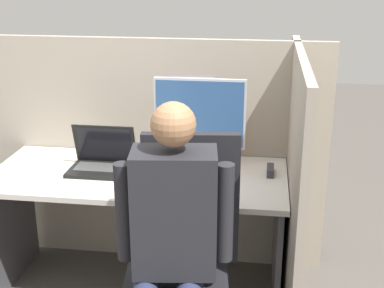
% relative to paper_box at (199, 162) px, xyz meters
% --- Properties ---
extents(cubicle_panel_back, '(2.12, 0.05, 1.41)m').
position_rel_paper_box_xyz_m(cubicle_panel_back, '(-0.32, 0.22, -0.05)').
color(cubicle_panel_back, gray).
rests_on(cubicle_panel_back, ground).
extents(cubicle_panel_right, '(0.04, 1.34, 1.41)m').
position_rel_paper_box_xyz_m(cubicle_panel_right, '(0.52, -0.23, -0.05)').
color(cubicle_panel_right, gray).
rests_on(cubicle_panel_right, ground).
extents(desk, '(1.62, 0.70, 0.73)m').
position_rel_paper_box_xyz_m(desk, '(-0.32, -0.16, -0.20)').
color(desk, beige).
rests_on(desk, ground).
extents(paper_box, '(0.32, 0.25, 0.06)m').
position_rel_paper_box_xyz_m(paper_box, '(0.00, 0.00, 0.00)').
color(paper_box, orange).
rests_on(paper_box, desk).
extents(monitor, '(0.50, 0.18, 0.45)m').
position_rel_paper_box_xyz_m(monitor, '(0.00, 0.00, 0.26)').
color(monitor, '#B2B2B7').
rests_on(monitor, paper_box).
extents(laptop, '(0.35, 0.24, 0.25)m').
position_rel_paper_box_xyz_m(laptop, '(-0.53, -0.13, 0.02)').
color(laptop, black).
rests_on(laptop, desk).
extents(mouse, '(0.07, 0.05, 0.03)m').
position_rel_paper_box_xyz_m(mouse, '(-0.23, -0.26, -0.01)').
color(mouse, silver).
rests_on(mouse, desk).
extents(stapler, '(0.04, 0.13, 0.04)m').
position_rel_paper_box_xyz_m(stapler, '(0.40, -0.06, -0.01)').
color(stapler, '#2D2D33').
rests_on(stapler, desk).
extents(carrot_toy, '(0.04, 0.13, 0.04)m').
position_rel_paper_box_xyz_m(carrot_toy, '(0.00, -0.40, -0.01)').
color(carrot_toy, orange).
rests_on(carrot_toy, desk).
extents(office_chair, '(0.54, 0.57, 1.13)m').
position_rel_paper_box_xyz_m(office_chair, '(0.02, -0.76, -0.18)').
color(office_chair, black).
rests_on(office_chair, ground).
extents(person, '(0.48, 0.45, 1.33)m').
position_rel_paper_box_xyz_m(person, '(-0.00, -0.93, 0.02)').
color(person, '#282D4C').
rests_on(person, ground).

